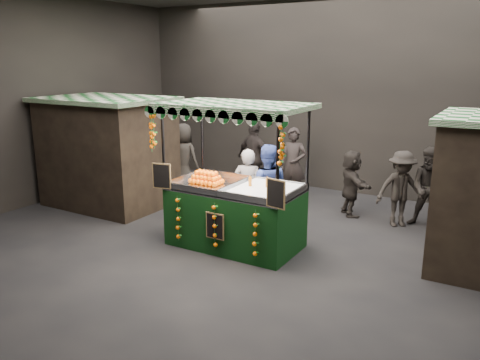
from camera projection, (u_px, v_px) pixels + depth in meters
The scene contains 12 objects.
ground at pixel (246, 252), 8.81m from camera, with size 12.00×12.00×0.00m, color black.
market_hall at pixel (246, 64), 7.97m from camera, with size 12.10×10.10×5.05m.
neighbour_stall_left at pixel (108, 151), 11.49m from camera, with size 3.00×2.20×2.60m.
juice_stall at pixel (235, 204), 8.92m from camera, with size 2.79×1.64×2.70m.
vendor_grey at pixel (248, 189), 9.85m from camera, with size 0.72×0.59×1.71m.
vendor_blue at pixel (267, 189), 9.69m from camera, with size 1.08×0.97×1.83m.
shopper_0 at pixel (293, 164), 11.88m from camera, with size 0.72×0.52×1.84m.
shopper_1 at pixel (430, 188), 9.92m from camera, with size 0.84×0.65×1.72m.
shopper_2 at pixel (255, 158), 12.58m from camera, with size 1.18×0.68×1.89m.
shopper_3 at pixel (401, 189), 10.03m from camera, with size 1.21×1.10×1.63m.
shopper_4 at pixel (183, 159), 12.48m from camera, with size 0.95×0.65×1.86m.
shopper_5 at pixel (351, 183), 10.75m from camera, with size 1.19×1.38×1.50m.
Camera 1 is at (4.08, -7.12, 3.47)m, focal length 35.72 mm.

